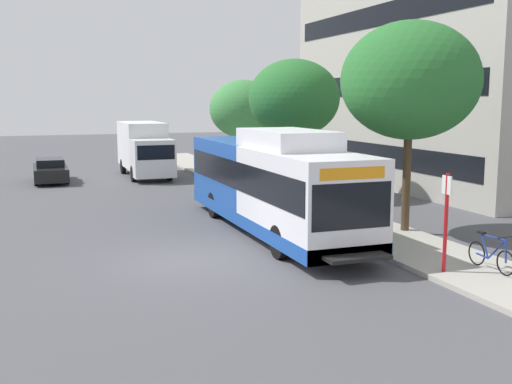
# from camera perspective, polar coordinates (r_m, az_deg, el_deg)

# --- Properties ---
(ground_plane) EXTENTS (120.00, 120.00, 0.00)m
(ground_plane) POSITION_cam_1_polar(r_m,az_deg,el_deg) (25.61, -10.85, -1.99)
(ground_plane) COLOR #4C4C51
(sidewalk_curb) EXTENTS (3.00, 56.00, 0.14)m
(sidewalk_curb) POSITION_cam_1_polar(r_m,az_deg,el_deg) (25.79, 5.43, -1.65)
(sidewalk_curb) COLOR #A8A399
(sidewalk_curb) RESTS_ON ground
(transit_bus) EXTENTS (2.58, 12.25, 3.65)m
(transit_bus) POSITION_cam_1_polar(r_m,az_deg,el_deg) (21.48, 1.47, 0.74)
(transit_bus) COLOR white
(transit_bus) RESTS_ON ground
(bus_stop_sign_pole) EXTENTS (0.10, 0.36, 2.60)m
(bus_stop_sign_pole) POSITION_cam_1_polar(r_m,az_deg,el_deg) (16.75, 17.18, -2.05)
(bus_stop_sign_pole) COLOR red
(bus_stop_sign_pole) RESTS_ON sidewalk_curb
(bicycle_parked) EXTENTS (0.52, 1.76, 1.02)m
(bicycle_parked) POSITION_cam_1_polar(r_m,az_deg,el_deg) (17.49, 20.93, -5.44)
(bicycle_parked) COLOR black
(bicycle_parked) RESTS_ON sidewalk_curb
(street_tree_near_stop) EXTENTS (4.66, 4.66, 7.09)m
(street_tree_near_stop) POSITION_cam_1_polar(r_m,az_deg,el_deg) (21.56, 14.08, 9.95)
(street_tree_near_stop) COLOR #4C3823
(street_tree_near_stop) RESTS_ON sidewalk_curb
(street_tree_mid_block) EXTENTS (4.25, 4.25, 6.36)m
(street_tree_mid_block) POSITION_cam_1_polar(r_m,az_deg,el_deg) (29.04, 3.55, 8.66)
(street_tree_mid_block) COLOR #4C3823
(street_tree_mid_block) RESTS_ON sidewalk_curb
(street_tree_far_block) EXTENTS (4.05, 4.05, 5.64)m
(street_tree_far_block) POSITION_cam_1_polar(r_m,az_deg,el_deg) (36.82, -1.16, 7.67)
(street_tree_far_block) COLOR #4C3823
(street_tree_far_block) RESTS_ON sidewalk_curb
(parked_car_far_lane) EXTENTS (1.80, 4.50, 1.33)m
(parked_car_far_lane) POSITION_cam_1_polar(r_m,az_deg,el_deg) (36.62, -18.50, 1.91)
(parked_car_far_lane) COLOR black
(parked_car_far_lane) RESTS_ON ground
(box_truck_background) EXTENTS (2.32, 7.01, 3.25)m
(box_truck_background) POSITION_cam_1_polar(r_m,az_deg,el_deg) (37.79, -10.30, 4.05)
(box_truck_background) COLOR silver
(box_truck_background) RESTS_ON ground
(lattice_comm_tower) EXTENTS (1.10, 1.10, 33.79)m
(lattice_comm_tower) POSITION_cam_1_polar(r_m,az_deg,el_deg) (49.26, 9.53, 16.33)
(lattice_comm_tower) COLOR #B7B7BC
(lattice_comm_tower) RESTS_ON ground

